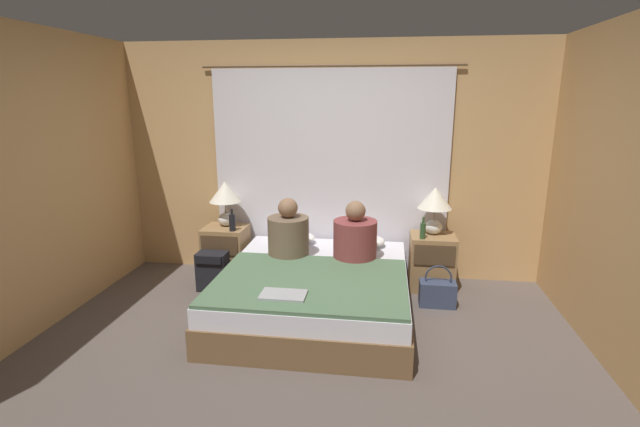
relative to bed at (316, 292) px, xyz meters
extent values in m
plane|color=#564C47|center=(0.00, -0.74, -0.21)|extent=(16.00, 16.00, 0.00)
cube|color=tan|center=(0.00, 1.07, 1.04)|extent=(4.58, 0.06, 2.50)
cube|color=tan|center=(-2.26, -0.74, 1.04)|extent=(0.06, 3.67, 2.50)
cube|color=silver|center=(0.00, 1.00, 0.90)|extent=(2.50, 0.02, 2.21)
cylinder|color=brown|center=(0.00, 1.00, 2.03)|extent=(2.70, 0.02, 0.02)
cube|color=brown|center=(0.00, 0.00, -0.08)|extent=(1.66, 1.90, 0.26)
cube|color=silver|center=(0.00, 0.00, 0.13)|extent=(1.62, 1.86, 0.16)
cube|color=#937047|center=(-1.10, 0.73, 0.08)|extent=(0.45, 0.39, 0.57)
cube|color=#4C3823|center=(-1.10, 0.53, 0.22)|extent=(0.40, 0.02, 0.20)
cube|color=#937047|center=(1.10, 0.73, 0.08)|extent=(0.45, 0.39, 0.57)
cube|color=#4C3823|center=(1.10, 0.53, 0.22)|extent=(0.40, 0.02, 0.20)
ellipsoid|color=silver|center=(-1.10, 0.79, 0.43)|extent=(0.18, 0.18, 0.14)
cylinder|color=#B2A893|center=(-1.10, 0.79, 0.57)|extent=(0.02, 0.02, 0.12)
cone|color=silver|center=(-1.10, 0.79, 0.74)|extent=(0.34, 0.34, 0.22)
ellipsoid|color=silver|center=(1.10, 0.79, 0.43)|extent=(0.18, 0.18, 0.14)
cylinder|color=#B2A893|center=(1.10, 0.79, 0.57)|extent=(0.02, 0.02, 0.12)
cone|color=silver|center=(1.10, 0.79, 0.74)|extent=(0.34, 0.34, 0.22)
ellipsoid|color=white|center=(-0.36, 0.73, 0.27)|extent=(0.49, 0.36, 0.12)
ellipsoid|color=white|center=(0.36, 0.73, 0.27)|extent=(0.49, 0.36, 0.12)
cube|color=#4C6B4C|center=(0.00, -0.32, 0.23)|extent=(1.60, 1.21, 0.03)
cylinder|color=brown|center=(-0.31, 0.33, 0.41)|extent=(0.40, 0.40, 0.39)
sphere|color=#846047|center=(-0.31, 0.33, 0.70)|extent=(0.19, 0.19, 0.19)
cylinder|color=brown|center=(0.33, 0.33, 0.40)|extent=(0.41, 0.41, 0.38)
sphere|color=#846047|center=(0.33, 0.33, 0.69)|extent=(0.19, 0.19, 0.19)
cylinder|color=black|center=(-0.97, 0.61, 0.45)|extent=(0.07, 0.07, 0.18)
cylinder|color=black|center=(-0.97, 0.61, 0.57)|extent=(0.02, 0.02, 0.06)
cylinder|color=#2D4C28|center=(0.98, 0.61, 0.44)|extent=(0.06, 0.06, 0.16)
cylinder|color=#2D4C28|center=(0.98, 0.61, 0.55)|extent=(0.02, 0.02, 0.06)
cube|color=#9EA0A5|center=(-0.15, -0.66, 0.25)|extent=(0.35, 0.21, 0.02)
cube|color=black|center=(-1.12, 0.38, -0.01)|extent=(0.30, 0.19, 0.40)
cube|color=black|center=(-1.12, 0.36, 0.15)|extent=(0.27, 0.20, 0.08)
cube|color=#333D56|center=(1.12, 0.31, -0.09)|extent=(0.34, 0.18, 0.24)
torus|color=#2B3449|center=(1.12, 0.31, 0.07)|extent=(0.25, 0.02, 0.25)
camera|label=1|loc=(0.59, -3.86, 1.73)|focal=26.00mm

